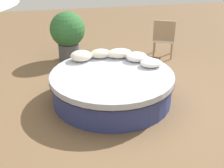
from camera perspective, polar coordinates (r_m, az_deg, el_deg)
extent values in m
plane|color=brown|center=(5.64, 0.00, -3.02)|extent=(16.00, 16.00, 0.00)
cylinder|color=navy|center=(5.54, 0.00, -1.04)|extent=(2.20, 2.20, 0.44)
cylinder|color=black|center=(5.44, 0.00, 1.02)|extent=(2.28, 2.28, 0.02)
cylinder|color=#B2B7C6|center=(5.41, 0.00, 1.56)|extent=(2.27, 2.27, 0.11)
ellipsoid|color=white|center=(5.70, 7.56, 4.04)|extent=(0.42, 0.34, 0.14)
ellipsoid|color=white|center=(5.93, 4.77, 5.26)|extent=(0.42, 0.39, 0.17)
ellipsoid|color=silver|center=(6.07, 1.42, 5.95)|extent=(0.51, 0.32, 0.19)
ellipsoid|color=beige|center=(6.06, -2.25, 5.90)|extent=(0.42, 0.29, 0.18)
ellipsoid|color=silver|center=(5.94, -5.97, 5.44)|extent=(0.43, 0.37, 0.21)
cylinder|color=#997A56|center=(7.97, 8.26, 7.49)|extent=(0.04, 0.04, 0.42)
cylinder|color=#997A56|center=(7.96, 11.44, 7.21)|extent=(0.04, 0.04, 0.42)
cylinder|color=#997A56|center=(7.57, 8.06, 6.47)|extent=(0.04, 0.04, 0.42)
cylinder|color=#997A56|center=(7.57, 11.39, 6.18)|extent=(0.04, 0.04, 0.42)
cube|color=beige|center=(7.69, 9.93, 8.53)|extent=(0.67, 0.66, 0.06)
cube|color=#997A56|center=(7.40, 10.03, 10.07)|extent=(0.50, 0.25, 0.50)
cylinder|color=#4C4C51|center=(7.48, -8.29, 6.20)|extent=(0.51, 0.51, 0.43)
sphere|color=#2D6633|center=(7.30, -8.58, 10.42)|extent=(0.85, 0.85, 0.85)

